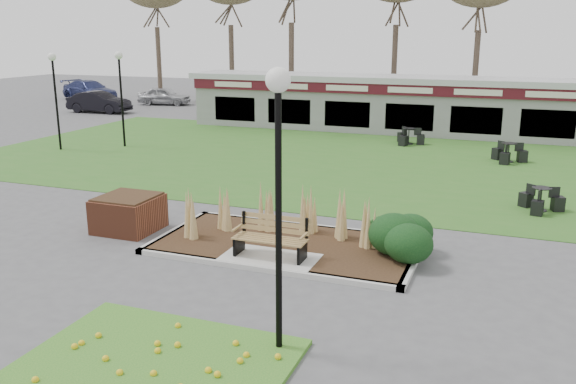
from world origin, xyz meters
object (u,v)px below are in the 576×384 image
(food_pavilion, at_px, (414,104))
(lamp_post_mid_left, at_px, (120,78))
(lamp_post_far_left, at_px, (54,80))
(car_blue, at_px, (90,90))
(car_black, at_px, (99,102))
(bistro_set_c, at_px, (540,203))
(car_silver, at_px, (164,96))
(park_bench, at_px, (272,237))
(lamp_post_near_left, at_px, (278,151))
(brick_planter, at_px, (128,213))
(bistro_set_d, at_px, (508,156))
(bistro_set_b, at_px, (409,139))

(food_pavilion, distance_m, lamp_post_mid_left, 14.73)
(lamp_post_far_left, xyz_separation_m, car_blue, (-12.00, 17.40, -2.35))
(car_black, bearing_deg, lamp_post_mid_left, -140.50)
(lamp_post_far_left, xyz_separation_m, bistro_set_c, (19.89, -2.86, -2.85))
(food_pavilion, distance_m, car_silver, 19.99)
(car_silver, bearing_deg, car_blue, 73.80)
(park_bench, xyz_separation_m, bistro_set_c, (5.89, 6.49, -0.33))
(car_silver, bearing_deg, lamp_post_near_left, -155.95)
(brick_planter, height_order, car_black, car_black)
(lamp_post_mid_left, xyz_separation_m, bistro_set_d, (16.62, 2.50, -2.85))
(park_bench, height_order, bistro_set_d, park_bench)
(brick_planter, relative_size, lamp_post_near_left, 0.32)
(brick_planter, height_order, bistro_set_d, brick_planter)
(lamp_post_near_left, bearing_deg, car_blue, 132.20)
(bistro_set_c, height_order, car_blue, car_blue)
(bistro_set_b, xyz_separation_m, car_black, (-20.93, 4.60, 0.41))
(car_silver, distance_m, car_black, 5.55)
(lamp_post_far_left, relative_size, bistro_set_c, 3.26)
(bistro_set_b, bearing_deg, car_silver, 152.85)
(food_pavilion, bearing_deg, lamp_post_far_left, -143.48)
(brick_planter, bearing_deg, car_silver, 119.87)
(bistro_set_c, height_order, car_silver, car_silver)
(brick_planter, height_order, car_blue, car_blue)
(brick_planter, bearing_deg, car_black, 128.94)
(bistro_set_b, height_order, bistro_set_d, bistro_set_d)
(food_pavilion, distance_m, car_blue, 26.95)
(lamp_post_mid_left, height_order, lamp_post_far_left, lamp_post_mid_left)
(car_black, height_order, car_blue, car_blue)
(brick_planter, xyz_separation_m, bistro_set_b, (4.77, 15.40, -0.20))
(lamp_post_far_left, height_order, bistro_set_c, lamp_post_far_left)
(lamp_post_mid_left, height_order, car_blue, lamp_post_mid_left)
(lamp_post_far_left, bearing_deg, food_pavilion, 36.52)
(car_blue, bearing_deg, bistro_set_c, -104.77)
(lamp_post_far_left, distance_m, car_black, 13.38)
(car_blue, bearing_deg, bistro_set_b, -94.23)
(brick_planter, relative_size, car_black, 0.36)
(lamp_post_near_left, xyz_separation_m, car_silver, (-20.59, 29.80, -2.73))
(bistro_set_d, xyz_separation_m, car_silver, (-23.77, 12.53, 0.36))
(food_pavilion, height_order, car_silver, food_pavilion)
(food_pavilion, bearing_deg, bistro_set_d, -51.99)
(lamp_post_near_left, relative_size, car_black, 1.11)
(car_blue, bearing_deg, bistro_set_d, -95.55)
(lamp_post_near_left, bearing_deg, park_bench, 113.79)
(car_blue, bearing_deg, lamp_post_near_left, -120.14)
(bistro_set_d, bearing_deg, bistro_set_c, -81.49)
(park_bench, xyz_separation_m, brick_planter, (-4.40, 0.75, -0.11))
(car_black, bearing_deg, bistro_set_c, -120.90)
(lamp_post_far_left, xyz_separation_m, bistro_set_d, (18.83, 4.18, -2.82))
(food_pavilion, bearing_deg, bistro_set_c, -66.00)
(food_pavilion, height_order, bistro_set_c, food_pavilion)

